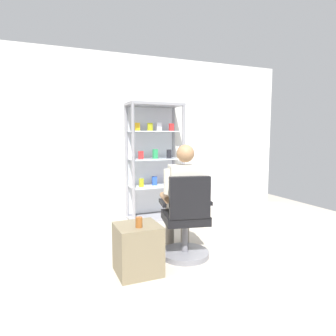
% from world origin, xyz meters
% --- Properties ---
extents(ground_plane, '(7.20, 7.20, 0.00)m').
position_xyz_m(ground_plane, '(0.00, 0.00, 0.00)').
color(ground_plane, '#B2A899').
extents(back_wall, '(6.00, 0.10, 2.70)m').
position_xyz_m(back_wall, '(0.00, 3.00, 1.35)').
color(back_wall, silver).
rests_on(back_wall, ground).
extents(display_cabinet_main, '(0.90, 0.45, 1.90)m').
position_xyz_m(display_cabinet_main, '(0.40, 2.76, 0.96)').
color(display_cabinet_main, gray).
rests_on(display_cabinet_main, ground).
extents(office_chair, '(0.61, 0.58, 0.96)m').
position_xyz_m(office_chair, '(0.16, 1.04, 0.39)').
color(office_chair, slate).
rests_on(office_chair, ground).
extents(seated_shopkeeper, '(0.55, 0.61, 1.29)m').
position_xyz_m(seated_shopkeeper, '(0.19, 1.20, 0.71)').
color(seated_shopkeeper, slate).
rests_on(seated_shopkeeper, ground).
extents(storage_crate, '(0.43, 0.42, 0.50)m').
position_xyz_m(storage_crate, '(-0.45, 0.90, 0.25)').
color(storage_crate, '#72664C').
rests_on(storage_crate, ground).
extents(tea_glass, '(0.07, 0.07, 0.10)m').
position_xyz_m(tea_glass, '(-0.46, 0.82, 0.55)').
color(tea_glass, brown).
rests_on(tea_glass, storage_crate).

